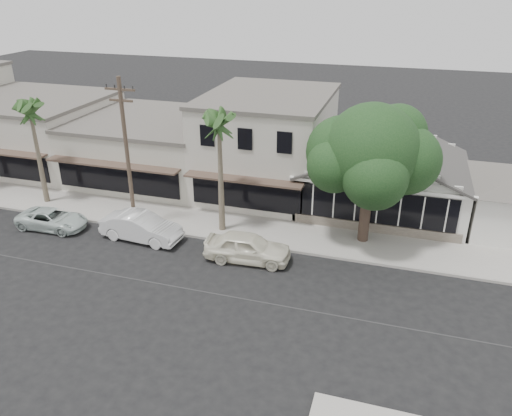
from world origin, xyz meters
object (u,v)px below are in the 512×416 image
(car_1, at_px, (141,227))
(shade_tree, at_px, (370,153))
(car_0, at_px, (248,247))
(car_2, at_px, (52,219))
(utility_pole, at_px, (127,152))

(car_1, xyz_separation_m, shade_tree, (12.16, 3.63, 4.49))
(car_0, height_order, car_2, car_0)
(utility_pole, distance_m, car_1, 4.38)
(car_2, relative_size, shade_tree, 0.53)
(car_1, distance_m, shade_tree, 13.47)
(car_0, bearing_deg, car_1, 82.26)
(utility_pole, xyz_separation_m, car_1, (1.19, -1.30, -4.01))
(utility_pole, height_order, shade_tree, utility_pole)
(utility_pole, bearing_deg, shade_tree, 9.88)
(utility_pole, bearing_deg, car_1, -47.62)
(utility_pole, distance_m, shade_tree, 13.56)
(car_0, distance_m, car_2, 12.38)
(car_2, xyz_separation_m, shade_tree, (17.99, 3.93, 4.69))
(car_0, xyz_separation_m, car_2, (-12.38, 0.14, -0.19))
(car_0, distance_m, shade_tree, 8.27)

